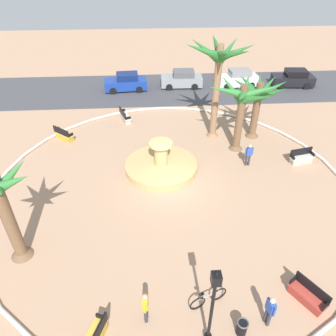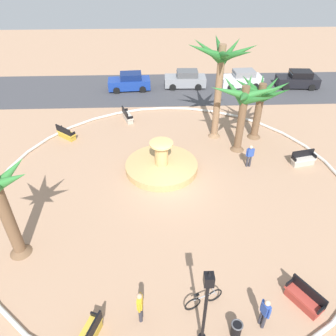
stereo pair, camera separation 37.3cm
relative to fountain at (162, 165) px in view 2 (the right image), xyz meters
The scene contains 21 objects.
ground_plane 1.89m from the fountain, 73.67° to the right, with size 80.00×80.00×0.00m, color tan.
plaza_curb 1.87m from the fountain, 73.67° to the right, with size 21.44×21.44×0.20m, color silver.
street_asphalt 13.35m from the fountain, 87.75° to the left, with size 48.00×8.00×0.03m, color #424247.
fountain is the anchor object (origin of this frame).
palm_tree_by_curb 8.55m from the fountain, 28.83° to the left, with size 4.04×4.07×4.43m.
palm_tree_mid_plaza 7.68m from the fountain, 45.06° to the left, with size 4.63×4.72×7.01m.
palm_tree_far_side 6.68m from the fountain, 21.65° to the left, with size 4.66×4.43×4.96m.
bench_east 7.35m from the fountain, 110.83° to the left, with size 1.01×1.67×1.00m.
bench_west 8.19m from the fountain, 148.80° to the left, with size 1.56×1.39×1.00m.
bench_north 9.34m from the fountain, ahead, with size 1.67×0.83×1.00m.
bench_southwest 11.18m from the fountain, 59.94° to the right, with size 1.28×1.62×1.00m.
lamppost 11.26m from the fountain, 83.54° to the right, with size 0.32×0.32×4.16m.
trash_bin 11.12m from the fountain, 76.67° to the right, with size 0.46×0.46×0.73m.
bicycle_red_frame 9.67m from the fountain, 81.19° to the right, with size 1.63×0.71×0.94m.
person_cyclist_helmet 10.12m from the fountain, 96.00° to the right, with size 0.23×0.53×1.66m.
person_cyclist_photo 11.12m from the fountain, 70.84° to the right, with size 0.30×0.51×1.64m.
person_pedestrian_stroll 5.73m from the fountain, ahead, with size 0.53×0.22×1.60m.
parked_car_leftmost 13.58m from the fountain, 101.77° to the left, with size 4.11×2.14×1.67m.
parked_car_second 14.03m from the fountain, 78.92° to the left, with size 4.04×1.99×1.67m.
parked_car_third 15.91m from the fountain, 58.86° to the left, with size 4.11×2.13×1.67m.
parked_car_rightmost 19.08m from the fountain, 44.00° to the left, with size 4.11×2.14×1.67m.
Camera 2 is at (-0.79, -15.19, 12.49)m, focal length 34.61 mm.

